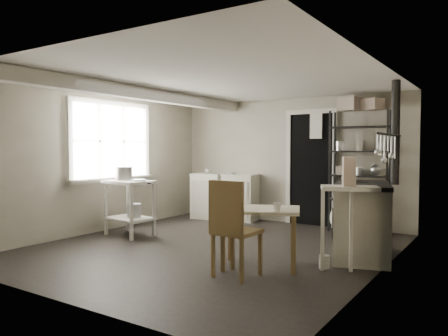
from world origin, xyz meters
The scene contains 31 objects.
floor centered at (0.00, 0.00, 0.00)m, with size 5.00×5.00×0.00m, color black.
ceiling centered at (0.00, 0.00, 2.30)m, with size 5.00×5.00×0.00m, color silver.
wall_back centered at (0.00, 2.50, 1.15)m, with size 4.50×0.02×2.30m, color #A9A290.
wall_front centered at (0.00, -2.50, 1.15)m, with size 4.50×0.02×2.30m, color #A9A290.
wall_left centered at (-2.25, 0.00, 1.15)m, with size 0.02×5.00×2.30m, color #A9A290.
wall_right centered at (2.25, 0.00, 1.15)m, with size 0.02×5.00×2.30m, color #A9A290.
window centered at (-2.22, 0.20, 1.50)m, with size 0.12×1.76×1.28m, color beige, non-canonical shape.
doorway centered at (0.45, 2.47, 1.00)m, with size 0.96×0.10×2.08m, color beige, non-canonical shape.
ceiling_beam centered at (-1.20, 0.00, 2.20)m, with size 0.18×5.00×0.18m, color beige, non-canonical shape.
wallpaper_panel centered at (2.24, 0.00, 1.15)m, with size 0.01×5.00×2.30m, color #C2B69D, non-canonical shape.
utensil_rail centered at (2.19, 0.60, 1.55)m, with size 0.06×1.20×0.44m, color #B0B0B3, non-canonical shape.
prep_table centered at (-1.58, -0.01, 0.40)m, with size 0.76×0.55×0.87m, color beige, non-canonical shape.
stockpot centered at (-1.75, 0.03, 0.94)m, with size 0.27×0.27×0.30m, color #B0B0B3.
saucepan centered at (-1.37, 0.00, 0.85)m, with size 0.19×0.19×0.11m, color #B0B0B3.
bucket centered at (-1.54, 0.04, 0.39)m, with size 0.22×0.22×0.24m, color #B0B0B3.
base_cabinets centered at (-1.20, 2.18, 0.46)m, with size 1.35×0.58×0.89m, color beige, non-canonical shape.
mixing_bowl centered at (-1.04, 2.14, 0.95)m, with size 0.26×0.26×0.06m, color silver.
counter_cup centered at (-1.58, 2.12, 0.97)m, with size 0.11×0.11×0.09m, color silver.
shelf_rack centered at (1.36, 2.31, 0.95)m, with size 0.95×0.37×2.00m, color black, non-canonical shape.
shelf_jar centered at (1.11, 2.29, 1.36)m, with size 0.08×0.08×0.18m, color silver.
storage_box_a centered at (1.20, 2.27, 2.01)m, with size 0.32×0.28×0.22m, color beige.
storage_box_b centered at (1.56, 2.33, 1.99)m, with size 0.29×0.27×0.18m, color beige.
stove centered at (1.88, 0.61, 0.44)m, with size 0.66×1.20×0.94m, color beige, non-canonical shape.
stovepipe centered at (2.17, 1.10, 1.59)m, with size 0.11×0.11×1.37m, color black, non-canonical shape.
side_ledge centered at (1.95, -0.13, 0.43)m, with size 0.63×0.34×0.96m, color beige, non-canonical shape.
oats_box centered at (1.94, -0.12, 1.01)m, with size 0.13×0.22×0.33m, color beige.
work_table centered at (1.02, -0.50, 0.38)m, with size 0.91×0.64×0.69m, color beige, non-canonical shape.
table_cup centered at (1.28, -0.57, 0.80)m, with size 0.10×0.10×0.09m, color silver.
chair centered at (0.99, -0.96, 0.48)m, with size 0.43×0.45×1.05m, color brown, non-canonical shape.
flour_sack centered at (1.16, 2.06, 0.24)m, with size 0.40×0.34×0.47m, color silver.
floor_crock centered at (1.68, -0.15, 0.07)m, with size 0.12×0.12×0.15m, color silver.
Camera 1 is at (3.42, -4.94, 1.38)m, focal length 35.00 mm.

